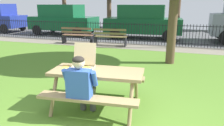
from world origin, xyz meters
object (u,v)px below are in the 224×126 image
(picnic_table_foreground, at_px, (97,79))
(park_bench_left, at_px, (77,36))
(pizza_box_open, at_px, (83,64))
(park_bench_center, at_px, (110,37))
(pizza_slice_on_table, at_px, (66,67))
(adult_at_table, at_px, (81,84))
(parked_car_center, at_px, (143,21))
(parked_car_left, at_px, (63,19))

(picnic_table_foreground, distance_m, park_bench_left, 7.19)
(pizza_box_open, distance_m, park_bench_center, 6.41)
(pizza_box_open, xyz_separation_m, park_bench_left, (-3.26, 6.22, -0.45))
(pizza_slice_on_table, xyz_separation_m, adult_at_table, (0.61, -0.53, -0.12))
(parked_car_center, bearing_deg, adult_at_table, -86.42)
(pizza_box_open, distance_m, parked_car_center, 9.08)
(pizza_slice_on_table, xyz_separation_m, parked_car_center, (0.00, 9.07, 0.23))
(pizza_slice_on_table, distance_m, adult_at_table, 0.81)
(pizza_box_open, xyz_separation_m, parked_car_center, (-0.40, 9.07, 0.14))
(picnic_table_foreground, bearing_deg, parked_car_center, 94.37)
(adult_at_table, xyz_separation_m, park_bench_left, (-3.47, 6.75, -0.24))
(pizza_slice_on_table, relative_size, park_bench_left, 0.17)
(park_bench_left, bearing_deg, pizza_slice_on_table, -65.31)
(park_bench_left, relative_size, parked_car_left, 0.36)
(parked_car_left, xyz_separation_m, parked_car_center, (5.31, -0.00, 0.00))
(pizza_slice_on_table, bearing_deg, parked_car_left, 120.31)
(park_bench_left, distance_m, parked_car_left, 3.80)
(pizza_box_open, relative_size, adult_at_table, 0.52)
(pizza_box_open, relative_size, park_bench_left, 0.38)
(pizza_box_open, xyz_separation_m, pizza_slice_on_table, (-0.40, -0.00, -0.09))
(picnic_table_foreground, height_order, park_bench_center, park_bench_center)
(parked_car_left, bearing_deg, park_bench_left, -49.41)
(park_bench_left, bearing_deg, picnic_table_foreground, -60.30)
(pizza_box_open, relative_size, pizza_slice_on_table, 2.18)
(picnic_table_foreground, height_order, parked_car_left, parked_car_left)
(parked_car_center, bearing_deg, pizza_box_open, -87.50)
(pizza_box_open, height_order, pizza_slice_on_table, pizza_box_open)
(park_bench_center, bearing_deg, adult_at_table, -76.03)
(picnic_table_foreground, height_order, pizza_box_open, pizza_box_open)
(parked_car_left, distance_m, parked_car_center, 5.31)
(picnic_table_foreground, xyz_separation_m, parked_car_center, (-0.69, 9.09, 0.41))
(picnic_table_foreground, distance_m, pizza_box_open, 0.40)
(park_bench_left, xyz_separation_m, park_bench_center, (1.79, 0.00, 0.00))
(pizza_slice_on_table, height_order, park_bench_center, park_bench_center)
(picnic_table_foreground, xyz_separation_m, park_bench_center, (-1.77, 6.24, -0.18))
(pizza_box_open, height_order, park_bench_center, pizza_box_open)
(parked_car_left, bearing_deg, picnic_table_foreground, -56.57)
(pizza_box_open, relative_size, park_bench_center, 0.38)
(picnic_table_foreground, relative_size, park_bench_center, 1.18)
(adult_at_table, height_order, parked_car_center, parked_car_center)
(park_bench_left, distance_m, parked_car_center, 4.08)
(pizza_box_open, xyz_separation_m, parked_car_left, (-5.71, 9.07, 0.14))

